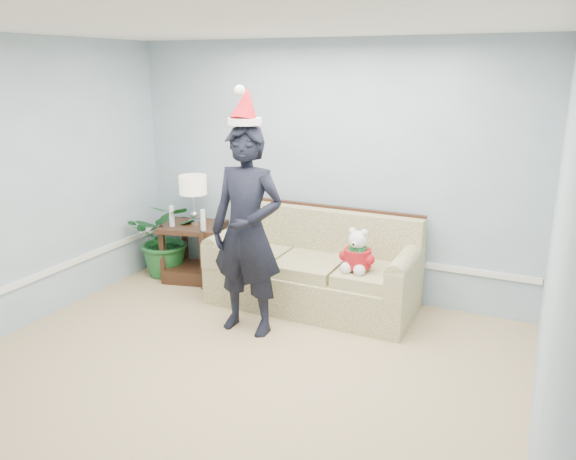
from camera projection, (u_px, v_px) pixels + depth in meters
The scene contains 10 objects.
room_shell at pixel (192, 229), 3.82m from camera, with size 4.54×5.04×2.74m.
wainscot_trim at pixel (165, 272), 5.57m from camera, with size 4.49×4.99×0.06m.
sofa at pixel (314, 272), 5.86m from camera, with size 2.12×0.92×0.99m.
side_table at pixel (194, 258), 6.58m from camera, with size 0.81×0.72×0.67m.
table_lamp at pixel (193, 187), 6.41m from camera, with size 0.31×0.31×0.56m.
candle_pair at pixel (187, 219), 6.27m from camera, with size 0.48×0.06×0.24m.
houseplant at pixel (167, 238), 6.66m from camera, with size 0.82×0.71×0.92m, color #1C5D2A.
man at pixel (247, 232), 5.10m from camera, with size 0.71×0.47×1.94m, color black.
santa_hat at pixel (245, 107), 4.81m from camera, with size 0.30×0.34×0.35m.
teddy_bear at pixel (357, 256), 5.37m from camera, with size 0.28×0.31×0.43m.
Camera 1 is at (2.14, -3.05, 2.42)m, focal length 35.00 mm.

